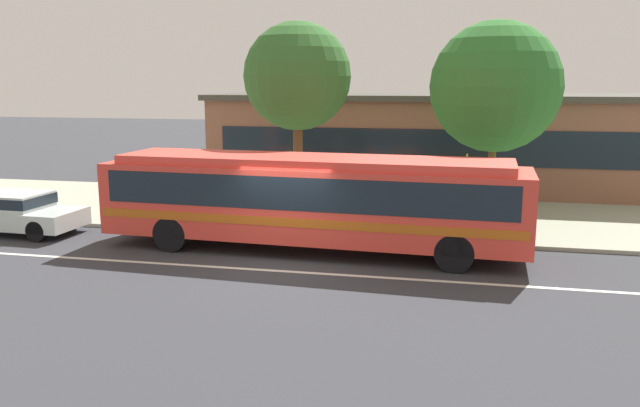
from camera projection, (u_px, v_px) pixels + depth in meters
name	position (u px, v px, depth m)	size (l,w,h in m)	color
ground_plane	(283.00, 262.00, 17.06)	(120.00, 120.00, 0.00)	#34353A
sidewalk_slab	(332.00, 211.00, 23.47)	(60.00, 8.00, 0.12)	#9EA08A
lane_stripe_center	(275.00, 271.00, 16.29)	(56.00, 0.16, 0.01)	silver
transit_bus	(312.00, 196.00, 17.95)	(12.01, 3.11, 2.68)	#E53E32
sedan_behind_bus	(12.00, 210.00, 20.24)	(4.29, 2.00, 1.29)	silver
pedestrian_waiting_near_sign	(342.00, 197.00, 20.34)	(0.45, 0.45, 1.70)	#313A2C
bus_stop_sign	(466.00, 184.00, 19.07)	(0.08, 0.44, 2.49)	gray
street_tree_near_stop	(297.00, 77.00, 21.93)	(3.70, 3.70, 6.64)	brown
street_tree_mid_block	(496.00, 87.00, 20.91)	(4.28, 4.28, 6.58)	brown
station_building	(440.00, 141.00, 28.84)	(19.89, 7.61, 4.17)	#8A5944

